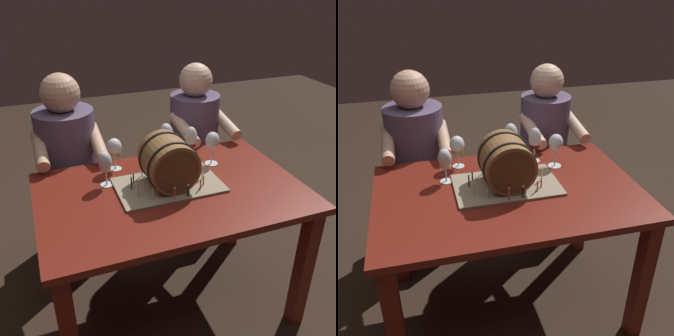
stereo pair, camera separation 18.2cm
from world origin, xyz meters
TOP-DOWN VIEW (x-y plane):
  - ground_plane at (0.00, 0.00)m, footprint 8.00×8.00m
  - dining_table at (0.00, 0.00)m, footprint 1.27×0.82m
  - barrel_cake at (-0.00, 0.04)m, footprint 0.51×0.31m
  - wine_glass_amber at (-0.20, 0.30)m, footprint 0.08×0.08m
  - wine_glass_white at (-0.28, 0.15)m, footprint 0.07×0.07m
  - wine_glass_red at (0.21, 0.26)m, footprint 0.07×0.07m
  - wine_glass_rose at (0.10, 0.34)m, footprint 0.08×0.08m
  - wine_glass_empty at (0.30, 0.18)m, footprint 0.08×0.08m
  - person_seated_left at (-0.41, 0.63)m, footprint 0.38×0.46m
  - person_seated_right at (0.41, 0.63)m, footprint 0.37×0.47m

SIDE VIEW (x-z plane):
  - ground_plane at x=0.00m, z-range 0.00..0.00m
  - person_seated_right at x=0.41m, z-range -0.06..1.13m
  - person_seated_left at x=-0.41m, z-range -0.04..1.16m
  - dining_table at x=0.00m, z-range 0.25..1.00m
  - barrel_cake at x=0.00m, z-range 0.73..1.00m
  - wine_glass_white at x=-0.28m, z-range 0.78..0.96m
  - wine_glass_amber at x=-0.20m, z-range 0.78..0.96m
  - wine_glass_red at x=0.21m, z-range 0.78..0.97m
  - wine_glass_empty at x=0.30m, z-range 0.79..0.97m
  - wine_glass_rose at x=0.10m, z-range 0.78..0.98m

